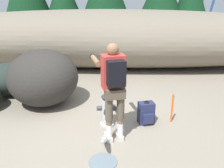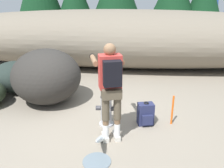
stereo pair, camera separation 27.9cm
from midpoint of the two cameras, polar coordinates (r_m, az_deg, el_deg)
ground_plane at (r=4.54m, az=-1.67°, el=-10.56°), size 56.00×56.00×0.04m
dirt_embankment at (r=8.48m, az=2.38°, el=11.34°), size 17.53×3.20×2.06m
fire_hydrant at (r=4.40m, az=0.36°, el=-6.62°), size 0.39×0.34×0.70m
hydrant_water_jet at (r=3.90m, az=-0.73°, el=-14.40°), size 0.44×1.20×0.60m
utility_worker at (r=3.70m, az=1.72°, el=0.72°), size 0.68×1.04×1.68m
spare_backpack at (r=4.54m, az=10.21°, el=-7.51°), size 0.34×0.33×0.47m
boulder_large at (r=5.49m, az=-14.68°, el=1.86°), size 2.16×2.16×1.29m
boulder_mid at (r=6.56m, az=-21.89°, el=1.78°), size 1.41×1.36×0.81m
survey_stake at (r=4.63m, az=16.64°, el=-6.32°), size 0.04×0.04×0.60m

